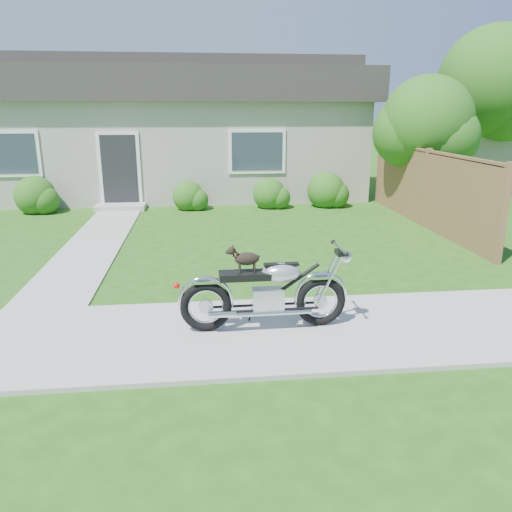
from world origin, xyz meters
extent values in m
plane|color=#235114|center=(0.00, 0.00, 0.00)|extent=(80.00, 80.00, 0.00)
cube|color=#9E9B93|center=(0.00, 0.00, 0.02)|extent=(24.00, 2.20, 0.04)
cube|color=#9E9B93|center=(-1.50, 5.00, 0.01)|extent=(1.20, 8.00, 0.03)
cube|color=#ACA99B|center=(0.00, 12.00, 1.50)|extent=(12.00, 6.00, 3.00)
cube|color=#2D2B28|center=(0.00, 12.00, 3.50)|extent=(12.60, 6.60, 1.00)
cube|color=#2D2B28|center=(0.00, 12.00, 4.20)|extent=(12.60, 2.00, 0.60)
cube|color=black|center=(-1.50, 8.97, 1.05)|extent=(1.00, 0.06, 2.10)
cube|color=#9E9B93|center=(-1.50, 8.62, 0.08)|extent=(1.40, 0.70, 0.16)
cube|color=#2D3847|center=(-4.50, 8.97, 1.60)|extent=(1.70, 0.05, 1.30)
cube|color=#2D3847|center=(2.50, 8.97, 1.60)|extent=(1.70, 0.05, 1.30)
cube|color=brown|center=(6.30, 5.75, 0.90)|extent=(0.08, 6.50, 1.80)
cube|color=brown|center=(6.30, 9.00, 0.95)|extent=(0.12, 0.12, 1.90)
cube|color=brown|center=(6.30, 5.75, 0.95)|extent=(0.12, 0.12, 1.90)
cube|color=brown|center=(6.30, 2.50, 0.95)|extent=(0.12, 0.12, 1.90)
cube|color=brown|center=(6.30, 5.75, 1.82)|extent=(0.08, 6.50, 0.08)
cylinder|color=#3D2B1C|center=(6.86, 7.24, 1.00)|extent=(0.28, 0.28, 2.01)
sphere|color=#295B18|center=(6.86, 7.24, 2.49)|extent=(2.41, 2.41, 2.41)
sphere|color=#295B18|center=(7.26, 6.94, 2.09)|extent=(1.77, 1.77, 1.77)
cylinder|color=#3D2B1C|center=(10.37, 10.21, 1.47)|extent=(0.28, 0.28, 2.95)
sphere|color=#295B18|center=(10.37, 10.21, 3.65)|extent=(3.54, 3.54, 3.54)
sphere|color=#295B18|center=(10.77, 9.91, 3.06)|extent=(2.59, 2.59, 2.59)
sphere|color=#295B18|center=(-3.78, 8.50, 0.47)|extent=(1.12, 1.12, 1.12)
sphere|color=#295B18|center=(4.51, 8.50, 0.47)|extent=(1.11, 1.11, 1.11)
sphere|color=#295B18|center=(0.44, 8.50, 0.38)|extent=(0.88, 0.88, 0.88)
sphere|color=#295B18|center=(2.81, 8.50, 0.40)|extent=(0.95, 0.95, 0.95)
imported|color=#184D14|center=(-3.71, 8.55, 0.39)|extent=(0.81, 0.74, 0.78)
imported|color=#335B19|center=(0.70, 8.55, 0.37)|extent=(0.59, 0.59, 0.75)
torus|color=black|center=(2.32, 0.08, 0.38)|extent=(0.67, 0.12, 0.67)
torus|color=black|center=(0.82, 0.06, 0.38)|extent=(0.67, 0.12, 0.67)
cube|color=silver|center=(1.62, 0.07, 0.42)|extent=(0.40, 0.24, 0.30)
ellipsoid|color=silver|center=(1.79, 0.07, 0.79)|extent=(0.51, 0.30, 0.26)
cube|color=black|center=(1.32, 0.07, 0.78)|extent=(0.65, 0.27, 0.09)
cube|color=silver|center=(2.32, 0.08, 0.72)|extent=(0.30, 0.14, 0.03)
cube|color=silver|center=(0.82, 0.06, 0.72)|extent=(0.30, 0.14, 0.03)
cylinder|color=silver|center=(2.54, 0.08, 1.09)|extent=(0.03, 0.60, 0.03)
sphere|color=silver|center=(2.62, 0.08, 0.98)|extent=(0.17, 0.17, 0.17)
cylinder|color=silver|center=(1.62, -0.06, 0.29)|extent=(1.10, 0.07, 0.06)
ellipsoid|color=black|center=(1.35, 0.07, 0.99)|extent=(0.31, 0.15, 0.17)
sphere|color=black|center=(1.16, 0.06, 1.10)|extent=(0.10, 0.10, 0.10)
cylinder|color=black|center=(1.26, 0.10, 0.88)|extent=(0.03, 0.03, 0.13)
cylinder|color=black|center=(1.26, 0.03, 0.88)|extent=(0.03, 0.03, 0.13)
cylinder|color=black|center=(1.44, 0.10, 0.88)|extent=(0.03, 0.03, 0.13)
cylinder|color=black|center=(1.45, 0.03, 0.88)|extent=(0.03, 0.03, 0.13)
torus|color=#BC5D32|center=(1.21, 0.06, 1.06)|extent=(0.05, 0.09, 0.08)
camera|label=1|loc=(0.80, -5.90, 2.80)|focal=35.00mm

